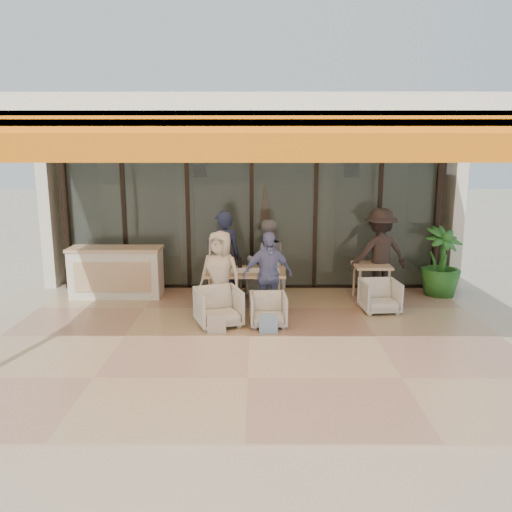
{
  "coord_description": "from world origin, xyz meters",
  "views": [
    {
      "loc": [
        0.13,
        -7.51,
        2.87
      ],
      "look_at": [
        0.1,
        0.9,
        1.15
      ],
      "focal_mm": 35.0,
      "sensor_mm": 36.0,
      "label": 1
    }
  ],
  "objects_px": {
    "diner_cream": "(220,274)",
    "diner_periwinkle": "(268,275)",
    "chair_near_left": "(218,305)",
    "side_table": "(371,269)",
    "standing_woman": "(380,254)",
    "diner_grey": "(267,262)",
    "potted_palm": "(441,262)",
    "chair_near_right": "(268,308)",
    "host_counter": "(116,272)",
    "dining_table": "(244,274)",
    "chair_far_left": "(226,280)",
    "chair_far_right": "(266,279)",
    "side_chair": "(380,295)",
    "diner_navy": "(224,257)"
  },
  "relations": [
    {
      "from": "host_counter",
      "to": "diner_navy",
      "type": "bearing_deg",
      "value": -8.38
    },
    {
      "from": "diner_grey",
      "to": "diner_cream",
      "type": "xyz_separation_m",
      "value": [
        -0.84,
        -0.9,
        -0.04
      ]
    },
    {
      "from": "chair_near_left",
      "to": "side_table",
      "type": "xyz_separation_m",
      "value": [
        2.91,
        1.51,
        0.27
      ]
    },
    {
      "from": "standing_woman",
      "to": "chair_far_right",
      "type": "bearing_deg",
      "value": -17.44
    },
    {
      "from": "chair_near_left",
      "to": "potted_palm",
      "type": "distance_m",
      "value": 4.78
    },
    {
      "from": "dining_table",
      "to": "diner_cream",
      "type": "distance_m",
      "value": 0.62
    },
    {
      "from": "chair_far_left",
      "to": "diner_cream",
      "type": "height_order",
      "value": "diner_cream"
    },
    {
      "from": "dining_table",
      "to": "chair_far_left",
      "type": "xyz_separation_m",
      "value": [
        -0.41,
        0.94,
        -0.37
      ]
    },
    {
      "from": "chair_near_left",
      "to": "standing_woman",
      "type": "distance_m",
      "value": 3.59
    },
    {
      "from": "diner_grey",
      "to": "diner_cream",
      "type": "distance_m",
      "value": 1.23
    },
    {
      "from": "chair_far_left",
      "to": "standing_woman",
      "type": "distance_m",
      "value": 3.17
    },
    {
      "from": "chair_near_left",
      "to": "side_table",
      "type": "relative_size",
      "value": 0.98
    },
    {
      "from": "chair_far_right",
      "to": "diner_periwinkle",
      "type": "relative_size",
      "value": 0.45
    },
    {
      "from": "host_counter",
      "to": "side_chair",
      "type": "bearing_deg",
      "value": -10.66
    },
    {
      "from": "host_counter",
      "to": "diner_cream",
      "type": "xyz_separation_m",
      "value": [
        2.2,
        -1.22,
        0.25
      ]
    },
    {
      "from": "diner_cream",
      "to": "diner_periwinkle",
      "type": "bearing_deg",
      "value": 19.11
    },
    {
      "from": "chair_far_left",
      "to": "chair_near_right",
      "type": "relative_size",
      "value": 1.0
    },
    {
      "from": "host_counter",
      "to": "diner_cream",
      "type": "bearing_deg",
      "value": -29.11
    },
    {
      "from": "host_counter",
      "to": "chair_far_right",
      "type": "height_order",
      "value": "host_counter"
    },
    {
      "from": "chair_near_right",
      "to": "diner_grey",
      "type": "xyz_separation_m",
      "value": [
        0.0,
        1.4,
        0.51
      ]
    },
    {
      "from": "dining_table",
      "to": "potted_palm",
      "type": "distance_m",
      "value": 4.08
    },
    {
      "from": "chair_far_left",
      "to": "chair_far_right",
      "type": "xyz_separation_m",
      "value": [
        0.84,
        0.0,
        0.03
      ]
    },
    {
      "from": "host_counter",
      "to": "diner_periwinkle",
      "type": "relative_size",
      "value": 1.2
    },
    {
      "from": "diner_cream",
      "to": "chair_near_right",
      "type": "bearing_deg",
      "value": -11.65
    },
    {
      "from": "potted_palm",
      "to": "diner_periwinkle",
      "type": "bearing_deg",
      "value": -159.25
    },
    {
      "from": "dining_table",
      "to": "potted_palm",
      "type": "bearing_deg",
      "value": 12.62
    },
    {
      "from": "host_counter",
      "to": "side_table",
      "type": "distance_m",
      "value": 5.12
    },
    {
      "from": "diner_periwinkle",
      "to": "diner_grey",
      "type": "bearing_deg",
      "value": 75.0
    },
    {
      "from": "chair_far_left",
      "to": "standing_woman",
      "type": "height_order",
      "value": "standing_woman"
    },
    {
      "from": "chair_far_right",
      "to": "dining_table",
      "type": "bearing_deg",
      "value": 80.78
    },
    {
      "from": "diner_navy",
      "to": "side_chair",
      "type": "relative_size",
      "value": 2.7
    },
    {
      "from": "chair_far_right",
      "to": "diner_grey",
      "type": "bearing_deg",
      "value": 105.05
    },
    {
      "from": "chair_near_left",
      "to": "side_chair",
      "type": "distance_m",
      "value": 3.01
    },
    {
      "from": "chair_near_left",
      "to": "chair_near_right",
      "type": "bearing_deg",
      "value": -20.13
    },
    {
      "from": "host_counter",
      "to": "diner_grey",
      "type": "xyz_separation_m",
      "value": [
        3.04,
        -0.32,
        0.29
      ]
    },
    {
      "from": "diner_navy",
      "to": "host_counter",
      "type": "bearing_deg",
      "value": -25.27
    },
    {
      "from": "chair_near_right",
      "to": "side_chair",
      "type": "height_order",
      "value": "side_chair"
    },
    {
      "from": "diner_cream",
      "to": "diner_periwinkle",
      "type": "relative_size",
      "value": 1.01
    },
    {
      "from": "chair_near_left",
      "to": "standing_woman",
      "type": "xyz_separation_m",
      "value": [
        3.11,
        1.71,
        0.55
      ]
    },
    {
      "from": "dining_table",
      "to": "chair_far_right",
      "type": "relative_size",
      "value": 2.16
    },
    {
      "from": "chair_far_left",
      "to": "side_table",
      "type": "bearing_deg",
      "value": 176.75
    },
    {
      "from": "diner_periwinkle",
      "to": "side_chair",
      "type": "relative_size",
      "value": 2.29
    },
    {
      "from": "diner_grey",
      "to": "potted_palm",
      "type": "bearing_deg",
      "value": 174.15
    },
    {
      "from": "dining_table",
      "to": "diner_navy",
      "type": "height_order",
      "value": "diner_navy"
    },
    {
      "from": "diner_navy",
      "to": "side_table",
      "type": "xyz_separation_m",
      "value": [
        2.91,
        0.11,
        -0.27
      ]
    },
    {
      "from": "dining_table",
      "to": "standing_woman",
      "type": "xyz_separation_m",
      "value": [
        2.69,
        0.76,
        0.23
      ]
    },
    {
      "from": "diner_navy",
      "to": "side_table",
      "type": "relative_size",
      "value": 2.44
    },
    {
      "from": "host_counter",
      "to": "standing_woman",
      "type": "xyz_separation_m",
      "value": [
        5.3,
        -0.01,
        0.38
      ]
    },
    {
      "from": "diner_grey",
      "to": "side_table",
      "type": "bearing_deg",
      "value": 170.05
    },
    {
      "from": "chair_near_right",
      "to": "standing_woman",
      "type": "bearing_deg",
      "value": 33.9
    }
  ]
}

